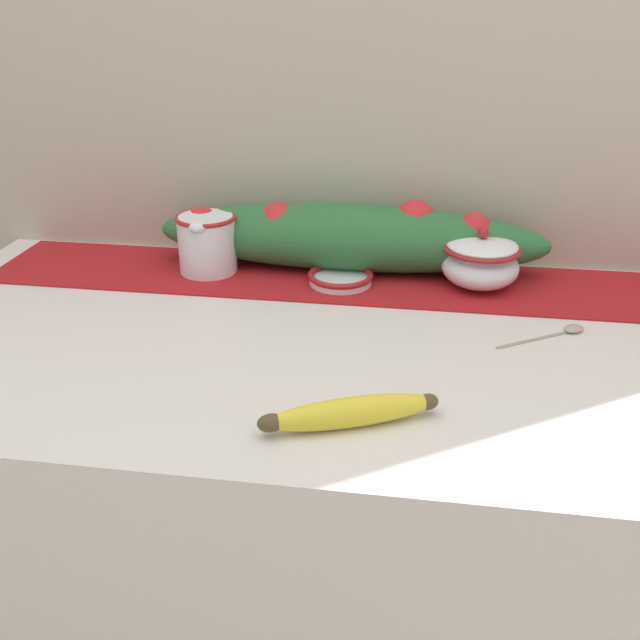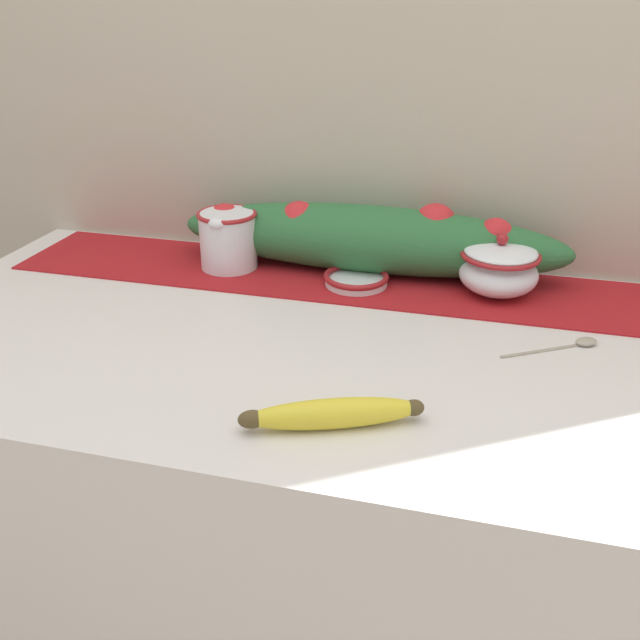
% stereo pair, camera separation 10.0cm
% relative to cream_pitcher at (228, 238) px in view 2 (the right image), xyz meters
% --- Properties ---
extents(countertop, '(1.39, 0.70, 0.87)m').
position_rel_cream_pitcher_xyz_m(countertop, '(0.25, -0.23, -0.49)').
color(countertop, silver).
rests_on(countertop, ground_plane).
extents(back_wall, '(2.19, 0.04, 2.40)m').
position_rel_cream_pitcher_xyz_m(back_wall, '(0.25, 0.14, 0.27)').
color(back_wall, '#B7AD99').
rests_on(back_wall, ground_plane).
extents(table_runner, '(1.28, 0.22, 0.00)m').
position_rel_cream_pitcher_xyz_m(table_runner, '(0.25, -0.00, -0.06)').
color(table_runner, '#A8191E').
rests_on(table_runner, countertop).
extents(cream_pitcher, '(0.11, 0.13, 0.11)m').
position_rel_cream_pitcher_xyz_m(cream_pitcher, '(0.00, 0.00, 0.00)').
color(cream_pitcher, white).
rests_on(cream_pitcher, countertop).
extents(sugar_bowl, '(0.13, 0.13, 0.11)m').
position_rel_cream_pitcher_xyz_m(sugar_bowl, '(0.48, -0.00, -0.01)').
color(sugar_bowl, white).
rests_on(sugar_bowl, countertop).
extents(small_dish, '(0.11, 0.11, 0.02)m').
position_rel_cream_pitcher_xyz_m(small_dish, '(0.24, -0.02, -0.05)').
color(small_dish, white).
rests_on(small_dish, countertop).
extents(banana, '(0.22, 0.11, 0.04)m').
position_rel_cream_pitcher_xyz_m(banana, '(0.31, -0.46, -0.04)').
color(banana, yellow).
rests_on(banana, countertop).
extents(spoon, '(0.14, 0.10, 0.01)m').
position_rel_cream_pitcher_xyz_m(spoon, '(0.61, -0.16, -0.06)').
color(spoon, '#A89E89').
rests_on(spoon, countertop).
extents(poinsettia_garland, '(0.71, 0.13, 0.13)m').
position_rel_cream_pitcher_xyz_m(poinsettia_garland, '(0.25, 0.05, 0.01)').
color(poinsettia_garland, '#2D6B38').
rests_on(poinsettia_garland, countertop).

